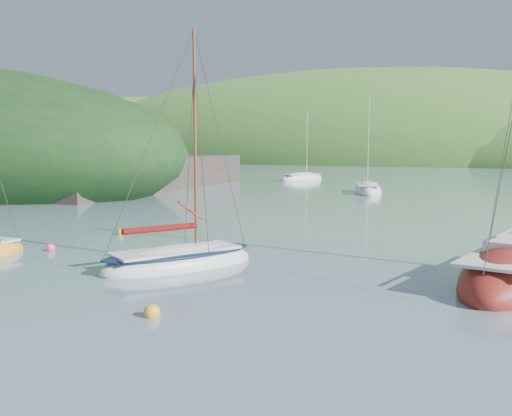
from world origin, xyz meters
The scene contains 6 objects.
ground centered at (0.00, 0.00, 0.00)m, with size 700.00×700.00×0.00m, color slate.
shoreline_hills centered at (-9.66, 172.42, 0.00)m, with size 690.00×135.00×56.00m.
daysailer_white centered at (0.36, 4.38, 0.22)m, with size 4.72×6.79×9.82m.
distant_sloop_a centered at (-5.35, 41.84, 0.18)m, with size 5.34×8.02×10.82m.
distant_sloop_c centered at (-20.34, 57.48, 0.18)m, with size 4.92×7.72×10.39m.
mooring_buoys centered at (3.67, 5.13, 0.12)m, with size 20.60×10.81×0.47m.
Camera 1 is at (14.07, -12.85, 4.70)m, focal length 40.00 mm.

